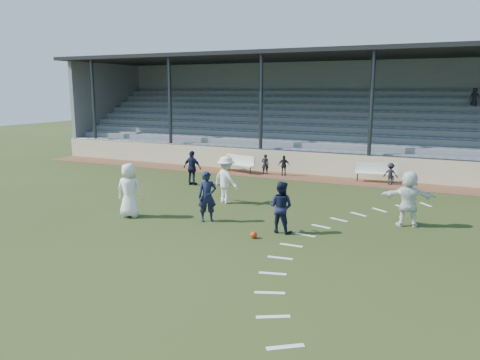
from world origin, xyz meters
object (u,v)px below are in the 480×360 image
object	(u,v)px
bench_left	(239,162)
player_navy_lead	(207,197)
bench_right	(376,171)
trash_bin	(226,163)
football	(254,235)
player_white_lead	(129,190)

from	to	relation	value
bench_left	player_navy_lead	size ratio (longest dim) A/B	1.15
bench_right	bench_left	bearing A→B (deg)	176.66
bench_right	trash_bin	size ratio (longest dim) A/B	2.40
bench_left	football	bearing A→B (deg)	-46.87
player_white_lead	player_navy_lead	size ratio (longest dim) A/B	1.11
bench_right	player_white_lead	size ratio (longest dim) A/B	1.04
trash_bin	football	world-z (taller)	trash_bin
football	player_navy_lead	world-z (taller)	player_navy_lead
bench_left	player_white_lead	distance (m)	9.97
bench_left	player_white_lead	world-z (taller)	player_white_lead
trash_bin	bench_right	bearing A→B (deg)	0.42
bench_left	football	world-z (taller)	bench_left
trash_bin	player_navy_lead	xyz separation A→B (m)	(4.14, -9.61, 0.44)
bench_right	player_navy_lead	size ratio (longest dim) A/B	1.15
bench_right	player_navy_lead	world-z (taller)	player_navy_lead
bench_right	football	xyz separation A→B (m)	(-1.94, -10.74, -0.48)
trash_bin	player_navy_lead	bearing A→B (deg)	-66.68
trash_bin	player_white_lead	xyz separation A→B (m)	(1.32, -10.28, 0.54)
bench_right	player_white_lead	world-z (taller)	player_white_lead
bench_left	bench_right	xyz separation A→B (m)	(7.29, 0.39, 0.00)
bench_left	trash_bin	world-z (taller)	bench_left
bench_left	football	xyz separation A→B (m)	(5.34, -10.34, -0.48)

